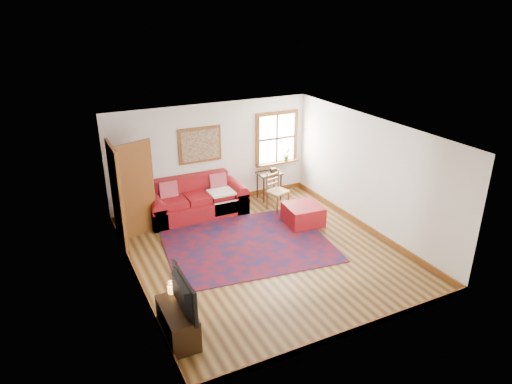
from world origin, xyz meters
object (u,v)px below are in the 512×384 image
side_table (269,177)px  media_cabinet (178,323)px  red_ottoman (303,214)px  red_leather_sofa (196,203)px  ladder_back_chair (276,189)px

side_table → media_cabinet: side_table is taller
red_ottoman → side_table: side_table is taller
red_leather_sofa → red_ottoman: size_ratio=2.96×
side_table → ladder_back_chair: ladder_back_chair is taller
red_leather_sofa → ladder_back_chair: bearing=-16.4°
red_ottoman → ladder_back_chair: ladder_back_chair is taller
side_table → ladder_back_chair: bearing=-102.4°
red_ottoman → side_table: 1.63m
red_ottoman → media_cabinet: bearing=-141.3°
red_leather_sofa → media_cabinet: 4.28m
ladder_back_chair → red_leather_sofa: bearing=163.6°
red_leather_sofa → red_ottoman: (1.99, -1.51, -0.08)m
side_table → media_cabinet: 5.43m
ladder_back_chair → media_cabinet: 4.89m
red_leather_sofa → side_table: red_leather_sofa is taller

